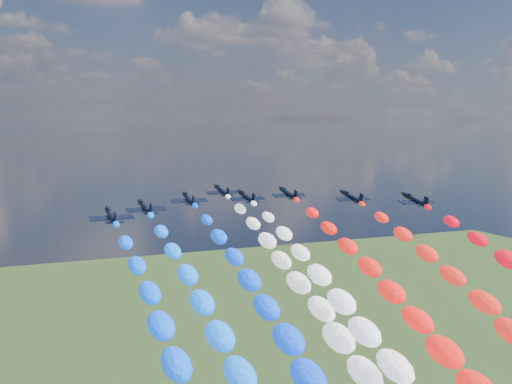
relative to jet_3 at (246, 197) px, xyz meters
name	(u,v)px	position (x,y,z in m)	size (l,w,h in m)	color
jet_0	(111,216)	(-33.44, -17.77, 0.00)	(7.85, 10.52, 2.32)	black
jet_1	(145,207)	(-25.13, -9.09, 0.00)	(7.85, 10.52, 2.32)	black
jet_2	(189,199)	(-13.02, 1.32, 0.00)	(7.85, 10.52, 2.32)	black
trail_2	(299,376)	(-13.02, -52.81, -20.34)	(5.62, 105.18, 44.39)	#073CF0
jet_3	(246,197)	(0.00, 0.00, 0.00)	(7.85, 10.52, 2.32)	black
trail_3	(379,366)	(0.00, -54.13, -20.34)	(5.62, 105.18, 44.39)	white
jet_4	(222,191)	(-0.78, 14.04, 0.00)	(7.85, 10.52, 2.32)	black
trail_4	(330,339)	(-0.78, -40.09, -20.34)	(5.62, 105.18, 44.39)	white
jet_5	(288,194)	(11.43, 2.25, 0.00)	(7.85, 10.52, 2.32)	black
trail_5	(431,352)	(11.43, -51.89, -20.34)	(5.62, 105.18, 44.39)	red
jet_6	(352,197)	(21.34, -9.72, 0.00)	(7.85, 10.52, 2.32)	black
jet_7	(415,200)	(31.07, -19.73, 0.00)	(7.85, 10.52, 2.32)	black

